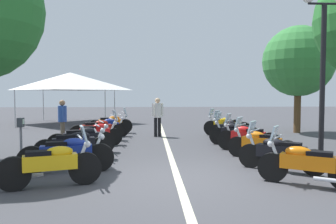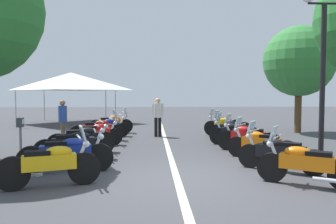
# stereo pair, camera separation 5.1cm
# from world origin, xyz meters

# --- Properties ---
(ground_plane) EXTENTS (80.00, 80.00, 0.00)m
(ground_plane) POSITION_xyz_m (0.00, 0.00, 0.00)
(ground_plane) COLOR #424247
(lane_centre_stripe) EXTENTS (21.20, 0.16, 0.01)m
(lane_centre_stripe) POSITION_xyz_m (4.63, 0.00, 0.00)
(lane_centre_stripe) COLOR beige
(lane_centre_stripe) RESTS_ON ground_plane
(motorcycle_left_row_0) EXTENTS (0.87, 1.96, 1.22)m
(motorcycle_left_row_0) POSITION_xyz_m (-0.56, 2.57, 0.48)
(motorcycle_left_row_0) COLOR black
(motorcycle_left_row_0) RESTS_ON ground_plane
(motorcycle_left_row_1) EXTENTS (0.75, 2.20, 1.02)m
(motorcycle_left_row_1) POSITION_xyz_m (0.65, 2.56, 0.47)
(motorcycle_left_row_1) COLOR black
(motorcycle_left_row_1) RESTS_ON ground_plane
(motorcycle_left_row_2) EXTENTS (0.90, 2.08, 1.00)m
(motorcycle_left_row_2) POSITION_xyz_m (2.08, 2.71, 0.46)
(motorcycle_left_row_2) COLOR black
(motorcycle_left_row_2) RESTS_ON ground_plane
(motorcycle_left_row_3) EXTENTS (0.89, 2.04, 1.01)m
(motorcycle_left_row_3) POSITION_xyz_m (3.20, 2.72, 0.47)
(motorcycle_left_row_3) COLOR black
(motorcycle_left_row_3) RESTS_ON ground_plane
(motorcycle_left_row_4) EXTENTS (0.86, 1.93, 0.99)m
(motorcycle_left_row_4) POSITION_xyz_m (4.73, 2.57, 0.45)
(motorcycle_left_row_4) COLOR black
(motorcycle_left_row_4) RESTS_ON ground_plane
(motorcycle_left_row_5) EXTENTS (0.97, 2.06, 1.23)m
(motorcycle_left_row_5) POSITION_xyz_m (5.90, 2.66, 0.48)
(motorcycle_left_row_5) COLOR black
(motorcycle_left_row_5) RESTS_ON ground_plane
(motorcycle_left_row_6) EXTENTS (0.83, 2.00, 0.99)m
(motorcycle_left_row_6) POSITION_xyz_m (7.23, 2.51, 0.45)
(motorcycle_left_row_6) COLOR black
(motorcycle_left_row_6) RESTS_ON ground_plane
(motorcycle_left_row_7) EXTENTS (0.79, 2.05, 1.22)m
(motorcycle_left_row_7) POSITION_xyz_m (8.56, 2.46, 0.48)
(motorcycle_left_row_7) COLOR black
(motorcycle_left_row_7) RESTS_ON ground_plane
(motorcycle_right_row_0) EXTENTS (1.21, 1.75, 1.20)m
(motorcycle_right_row_0) POSITION_xyz_m (-0.72, -2.55, 0.46)
(motorcycle_right_row_0) COLOR black
(motorcycle_right_row_0) RESTS_ON ground_plane
(motorcycle_right_row_1) EXTENTS (1.40, 1.77, 1.19)m
(motorcycle_right_row_1) POSITION_xyz_m (0.57, -2.51, 0.46)
(motorcycle_right_row_1) COLOR black
(motorcycle_right_row_1) RESTS_ON ground_plane
(motorcycle_right_row_2) EXTENTS (1.38, 1.69, 1.19)m
(motorcycle_right_row_2) POSITION_xyz_m (2.08, -2.54, 0.46)
(motorcycle_right_row_2) COLOR black
(motorcycle_right_row_2) RESTS_ON ground_plane
(motorcycle_right_row_3) EXTENTS (1.25, 1.81, 1.22)m
(motorcycle_right_row_3) POSITION_xyz_m (3.32, -2.52, 0.48)
(motorcycle_right_row_3) COLOR black
(motorcycle_right_row_3) RESTS_ON ground_plane
(motorcycle_right_row_4) EXTENTS (1.14, 1.77, 1.21)m
(motorcycle_right_row_4) POSITION_xyz_m (4.59, -2.44, 0.46)
(motorcycle_right_row_4) COLOR black
(motorcycle_right_row_4) RESTS_ON ground_plane
(motorcycle_right_row_5) EXTENTS (1.45, 1.74, 1.20)m
(motorcycle_right_row_5) POSITION_xyz_m (5.86, -2.67, 0.46)
(motorcycle_right_row_5) COLOR black
(motorcycle_right_row_5) RESTS_ON ground_plane
(motorcycle_right_row_6) EXTENTS (1.31, 1.89, 1.22)m
(motorcycle_right_row_6) POSITION_xyz_m (7.19, -2.72, 0.48)
(motorcycle_right_row_6) COLOR black
(motorcycle_right_row_6) RESTS_ON ground_plane
(street_lamp_twin_globe) EXTENTS (0.32, 1.22, 4.64)m
(street_lamp_twin_globe) POSITION_xyz_m (1.65, -4.10, 3.19)
(street_lamp_twin_globe) COLOR black
(street_lamp_twin_globe) RESTS_ON ground_plane
(parking_meter) EXTENTS (0.18, 0.13, 1.29)m
(parking_meter) POSITION_xyz_m (0.97, 3.74, 0.90)
(parking_meter) COLOR slate
(parking_meter) RESTS_ON ground_plane
(bystander_0) EXTENTS (0.50, 0.32, 1.64)m
(bystander_0) POSITION_xyz_m (5.57, 3.93, 0.96)
(bystander_0) COLOR brown
(bystander_0) RESTS_ON ground_plane
(bystander_1) EXTENTS (0.32, 0.50, 1.69)m
(bystander_1) POSITION_xyz_m (7.28, 0.29, 0.99)
(bystander_1) COLOR black
(bystander_1) RESTS_ON ground_plane
(roadside_tree_0) EXTENTS (3.35, 3.35, 5.10)m
(roadside_tree_0) POSITION_xyz_m (8.44, -6.45, 3.41)
(roadside_tree_0) COLOR brown
(roadside_tree_0) RESTS_ON ground_plane
(event_tent) EXTENTS (5.51, 5.51, 3.20)m
(event_tent) POSITION_xyz_m (14.13, 5.61, 2.65)
(event_tent) COLOR white
(event_tent) RESTS_ON ground_plane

